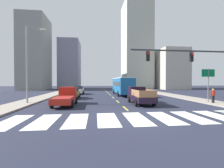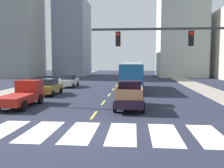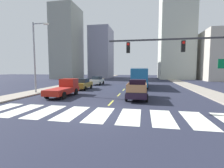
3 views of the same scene
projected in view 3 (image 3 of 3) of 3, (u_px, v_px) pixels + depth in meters
name	position (u px, v px, depth m)	size (l,w,h in m)	color
ground_plane	(100.00, 114.00, 11.36)	(160.00, 160.00, 0.00)	#242738
sidewalk_right	(195.00, 88.00, 26.82)	(2.91, 110.00, 0.15)	gray
sidewalk_left	(67.00, 85.00, 31.09)	(2.91, 110.00, 0.15)	gray
crosswalk_stripe_1	(21.00, 110.00, 12.54)	(1.42, 3.93, 0.01)	silver
crosswalk_stripe_2	(46.00, 111.00, 12.15)	(1.42, 3.93, 0.01)	silver
crosswalk_stripe_3	(72.00, 113.00, 11.75)	(1.42, 3.93, 0.01)	silver
crosswalk_stripe_4	(100.00, 114.00, 11.36)	(1.42, 3.93, 0.01)	silver
crosswalk_stripe_5	(130.00, 116.00, 10.97)	(1.42, 3.93, 0.01)	silver
crosswalk_stripe_6	(162.00, 118.00, 10.57)	(1.42, 3.93, 0.01)	silver
crosswalk_stripe_7	(197.00, 120.00, 10.18)	(1.42, 3.93, 0.01)	silver
lane_dash_0	(111.00, 103.00, 15.27)	(0.16, 2.40, 0.01)	#D2CE45
lane_dash_1	(119.00, 95.00, 20.16)	(0.16, 2.40, 0.01)	#D2CE45
lane_dash_2	(124.00, 90.00, 25.05)	(0.16, 2.40, 0.01)	#D2CE45
lane_dash_3	(127.00, 86.00, 29.94)	(0.16, 2.40, 0.01)	#D2CE45
lane_dash_4	(129.00, 84.00, 34.83)	(0.16, 2.40, 0.01)	#D2CE45
lane_dash_5	(131.00, 82.00, 39.72)	(0.16, 2.40, 0.01)	#D2CE45
lane_dash_6	(133.00, 81.00, 44.61)	(0.16, 2.40, 0.01)	#D2CE45
lane_dash_7	(134.00, 80.00, 49.50)	(0.16, 2.40, 0.01)	#D2CE45
pickup_stakebed	(137.00, 90.00, 17.67)	(2.18, 5.20, 1.96)	black
pickup_dark	(64.00, 88.00, 19.16)	(2.18, 5.20, 1.96)	#A21C12
city_bus	(140.00, 76.00, 28.72)	(2.72, 10.80, 3.32)	#1C5E93
sedan_near_right	(97.00, 80.00, 33.26)	(2.02, 4.40, 1.72)	beige
sedan_mid	(83.00, 84.00, 25.49)	(2.02, 4.40, 1.72)	olive
traffic_signal_gantry	(201.00, 54.00, 12.09)	(10.40, 0.27, 6.00)	#2D2D33
streetlight_left	(35.00, 55.00, 20.79)	(2.20, 0.28, 9.00)	gray
tower_tall_centre	(67.00, 43.00, 54.58)	(7.79, 10.17, 23.50)	gray
block_mid_left	(219.00, 56.00, 45.19)	(8.79, 10.82, 13.69)	#B4AC9E
block_mid_right	(101.00, 53.00, 60.43)	(7.26, 10.57, 18.01)	gray
block_low_left	(176.00, 28.00, 52.77)	(9.95, 11.81, 32.77)	#AEB3A6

